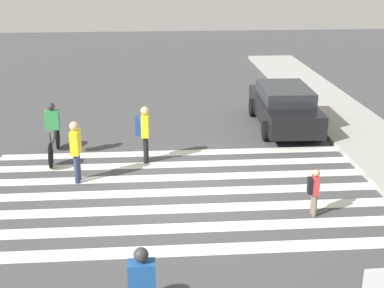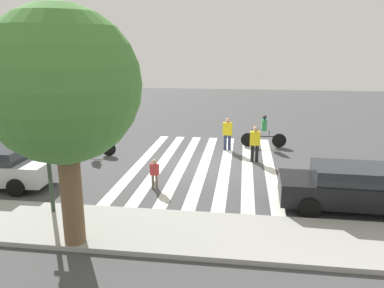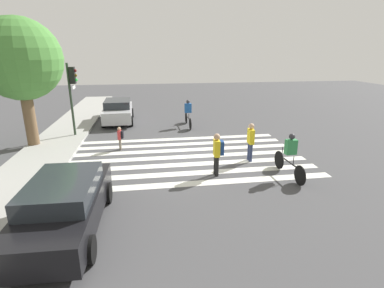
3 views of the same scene
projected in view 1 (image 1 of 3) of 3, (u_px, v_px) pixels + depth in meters
ground_plane at (177, 192)px, 13.27m from camera, size 60.00×60.00×0.00m
crosswalk_stripes at (177, 192)px, 13.27m from camera, size 6.03×10.00×0.01m
pedestrian_adult_blue_shirt at (144, 130)px, 14.93m from camera, size 0.46×0.39×1.62m
pedestrian_child_with_backpack at (314, 189)px, 11.90m from camera, size 0.32×0.28×1.11m
pedestrian_adult_yellow_jacket at (76, 148)px, 13.61m from camera, size 0.47×0.24×1.63m
cyclist_near_curb at (53, 129)px, 15.25m from camera, size 2.29×0.41×1.65m
car_parked_silver_sedan at (284, 106)px, 18.09m from camera, size 4.52×1.98×1.42m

